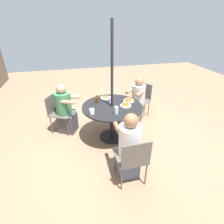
# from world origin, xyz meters

# --- Properties ---
(ground_plane) EXTENTS (12.00, 12.00, 0.00)m
(ground_plane) POSITION_xyz_m (0.00, 0.00, 0.00)
(ground_plane) COLOR #8C664C
(patio_table) EXTENTS (1.19, 1.19, 0.75)m
(patio_table) POSITION_xyz_m (0.00, 0.00, 0.64)
(patio_table) COLOR black
(patio_table) RESTS_ON ground
(umbrella_pole) EXTENTS (0.05, 0.05, 2.29)m
(umbrella_pole) POSITION_xyz_m (0.00, 0.00, 1.14)
(umbrella_pole) COLOR black
(umbrella_pole) RESTS_ON ground
(patio_chair_north) EXTENTS (0.61, 0.61, 0.85)m
(patio_chair_north) POSITION_xyz_m (0.56, 1.08, 0.50)
(patio_chair_north) COLOR #514C47
(patio_chair_north) RESTS_ON ground
(diner_north) EXTENTS (0.50, 0.56, 1.12)m
(diner_north) POSITION_xyz_m (0.48, 0.93, 0.51)
(diner_north) COLOR #3D3D42
(diner_north) RESTS_ON ground
(patio_chair_east) EXTENTS (0.45, 0.45, 0.85)m
(patio_chair_east) POSITION_xyz_m (-1.21, -0.01, 0.50)
(patio_chair_east) COLOR #514C47
(patio_chair_east) RESTS_ON ground
(diner_east) EXTENTS (0.51, 0.34, 1.14)m
(diner_east) POSITION_xyz_m (-1.04, -0.01, 0.53)
(diner_east) COLOR slate
(diner_east) RESTS_ON ground
(patio_chair_south) EXTENTS (0.63, 0.63, 0.85)m
(patio_chair_south) POSITION_xyz_m (0.77, -0.94, 0.50)
(patio_chair_south) COLOR #514C47
(patio_chair_south) RESTS_ON ground
(diner_south) EXTENTS (0.54, 0.56, 1.08)m
(diner_south) POSITION_xyz_m (0.66, -0.81, 0.50)
(diner_south) COLOR gray
(diner_south) RESTS_ON ground
(pancake_plate_a) EXTENTS (0.22, 0.22, 0.06)m
(pancake_plate_a) POSITION_xyz_m (-0.07, -0.26, 0.78)
(pancake_plate_a) COLOR white
(pancake_plate_a) RESTS_ON patio_table
(pancake_plate_b) EXTENTS (0.22, 0.22, 0.07)m
(pancake_plate_b) POSITION_xyz_m (0.13, -0.39, 0.78)
(pancake_plate_b) COLOR white
(pancake_plate_b) RESTS_ON patio_table
(pancake_plate_c) EXTENTS (0.22, 0.22, 0.05)m
(pancake_plate_c) POSITION_xyz_m (0.39, 0.05, 0.77)
(pancake_plate_c) COLOR white
(pancake_plate_c) RESTS_ON patio_table
(syrup_bottle) EXTENTS (0.09, 0.07, 0.17)m
(syrup_bottle) POSITION_xyz_m (0.22, 0.26, 0.82)
(syrup_bottle) COLOR #602D0F
(syrup_bottle) RESTS_ON patio_table
(coffee_cup) EXTENTS (0.09, 0.09, 0.10)m
(coffee_cup) POSITION_xyz_m (-0.24, 0.43, 0.80)
(coffee_cup) COLOR white
(coffee_cup) RESTS_ON patio_table
(drinking_glass_a) EXTENTS (0.07, 0.07, 0.14)m
(drinking_glass_a) POSITION_xyz_m (-0.33, -0.00, 0.82)
(drinking_glass_a) COLOR silver
(drinking_glass_a) RESTS_ON patio_table
(drinking_glass_b) EXTENTS (0.08, 0.08, 0.12)m
(drinking_glass_b) POSITION_xyz_m (0.16, -0.01, 0.81)
(drinking_glass_b) COLOR silver
(drinking_glass_b) RESTS_ON patio_table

